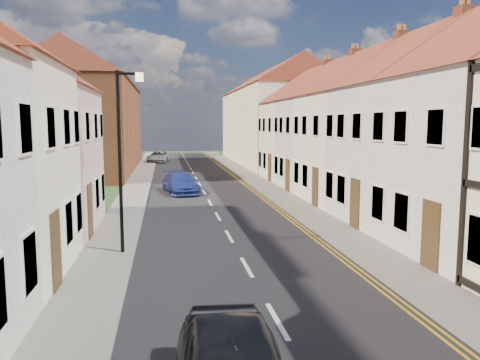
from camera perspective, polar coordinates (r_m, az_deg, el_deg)
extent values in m
cube|color=black|center=(26.27, -3.69, -2.77)|extent=(7.00, 90.00, 0.02)
cube|color=slate|center=(26.22, -13.32, -2.85)|extent=(1.80, 90.00, 0.12)
cube|color=slate|center=(27.02, 5.65, -2.41)|extent=(1.80, 90.00, 0.12)
cube|color=white|center=(22.60, 22.18, 2.79)|extent=(8.00, 5.00, 6.00)
cube|color=brown|center=(21.30, 25.59, 16.47)|extent=(0.60, 0.60, 1.60)
cube|color=white|center=(27.36, 16.32, 3.66)|extent=(8.00, 5.80, 6.00)
cube|color=brown|center=(25.54, 19.01, 15.05)|extent=(0.60, 0.60, 1.60)
cube|color=white|center=(32.31, 12.22, 4.24)|extent=(8.00, 5.00, 6.00)
cube|color=brown|center=(30.75, 13.79, 13.78)|extent=(0.60, 0.60, 1.60)
cube|color=white|center=(37.39, 9.21, 4.65)|extent=(8.00, 5.80, 6.00)
cube|color=brown|center=(35.39, 10.57, 12.93)|extent=(0.60, 0.60, 1.60)
cube|color=white|center=(52.12, 3.94, 6.44)|extent=(8.00, 24.00, 8.00)
cube|color=brown|center=(46.30, -17.73, 6.07)|extent=(8.00, 24.00, 8.00)
cylinder|color=black|center=(15.91, -14.43, 2.00)|extent=(0.12, 0.12, 6.00)
cube|color=black|center=(15.90, -13.47, 12.49)|extent=(0.70, 0.08, 0.08)
cube|color=#FFD899|center=(15.87, -12.17, 12.17)|extent=(0.25, 0.15, 0.28)
imported|color=navy|center=(30.03, -7.27, -0.37)|extent=(2.54, 4.68, 1.29)
imported|color=#94979A|center=(54.02, -9.90, 2.81)|extent=(2.82, 4.96, 1.30)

